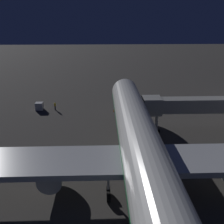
{
  "coord_description": "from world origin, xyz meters",
  "views": [
    {
      "loc": [
        4.8,
        41.6,
        20.95
      ],
      "look_at": [
        3.0,
        -7.08,
        3.5
      ],
      "focal_mm": 44.29,
      "sensor_mm": 36.0,
      "label": 1
    }
  ],
  "objects_px": {
    "ground_crew_marshaller_fwd": "(55,105)",
    "baggage_container_mid_row": "(39,106)",
    "jet_bridge": "(201,105)",
    "traffic_cone_nose_port": "(133,110)",
    "airliner_at_gate": "(144,156)",
    "traffic_cone_nose_starboard": "(114,110)"
  },
  "relations": [
    {
      "from": "airliner_at_gate",
      "to": "traffic_cone_nose_port",
      "type": "distance_m",
      "value": 30.66
    },
    {
      "from": "jet_bridge",
      "to": "ground_crew_marshaller_fwd",
      "type": "relative_size",
      "value": 12.98
    },
    {
      "from": "ground_crew_marshaller_fwd",
      "to": "traffic_cone_nose_starboard",
      "type": "height_order",
      "value": "ground_crew_marshaller_fwd"
    },
    {
      "from": "jet_bridge",
      "to": "traffic_cone_nose_port",
      "type": "height_order",
      "value": "jet_bridge"
    },
    {
      "from": "baggage_container_mid_row",
      "to": "traffic_cone_nose_starboard",
      "type": "height_order",
      "value": "baggage_container_mid_row"
    },
    {
      "from": "jet_bridge",
      "to": "baggage_container_mid_row",
      "type": "relative_size",
      "value": 14.49
    },
    {
      "from": "jet_bridge",
      "to": "traffic_cone_nose_port",
      "type": "distance_m",
      "value": 16.88
    },
    {
      "from": "airliner_at_gate",
      "to": "traffic_cone_nose_port",
      "type": "xyz_separation_m",
      "value": [
        -2.2,
        -30.18,
        -4.92
      ]
    },
    {
      "from": "ground_crew_marshaller_fwd",
      "to": "baggage_container_mid_row",
      "type": "bearing_deg",
      "value": -3.76
    },
    {
      "from": "ground_crew_marshaller_fwd",
      "to": "traffic_cone_nose_port",
      "type": "xyz_separation_m",
      "value": [
        -17.85,
        1.76,
        -0.77
      ]
    },
    {
      "from": "baggage_container_mid_row",
      "to": "airliner_at_gate",
      "type": "bearing_deg",
      "value": 120.92
    },
    {
      "from": "jet_bridge",
      "to": "airliner_at_gate",
      "type": "bearing_deg",
      "value": 54.48
    },
    {
      "from": "baggage_container_mid_row",
      "to": "ground_crew_marshaller_fwd",
      "type": "bearing_deg",
      "value": 176.24
    },
    {
      "from": "airliner_at_gate",
      "to": "baggage_container_mid_row",
      "type": "bearing_deg",
      "value": -59.08
    },
    {
      "from": "traffic_cone_nose_port",
      "to": "airliner_at_gate",
      "type": "bearing_deg",
      "value": 85.83
    },
    {
      "from": "jet_bridge",
      "to": "baggage_container_mid_row",
      "type": "xyz_separation_m",
      "value": [
        32.3,
        -13.92,
        -4.47
      ]
    },
    {
      "from": "ground_crew_marshaller_fwd",
      "to": "traffic_cone_nose_port",
      "type": "bearing_deg",
      "value": 174.38
    },
    {
      "from": "airliner_at_gate",
      "to": "ground_crew_marshaller_fwd",
      "type": "relative_size",
      "value": 32.84
    },
    {
      "from": "baggage_container_mid_row",
      "to": "traffic_cone_nose_starboard",
      "type": "xyz_separation_m",
      "value": [
        -17.07,
        2.0,
        -0.57
      ]
    },
    {
      "from": "jet_bridge",
      "to": "ground_crew_marshaller_fwd",
      "type": "distance_m",
      "value": 32.07
    },
    {
      "from": "jet_bridge",
      "to": "baggage_container_mid_row",
      "type": "height_order",
      "value": "jet_bridge"
    },
    {
      "from": "baggage_container_mid_row",
      "to": "ground_crew_marshaller_fwd",
      "type": "relative_size",
      "value": 0.9
    }
  ]
}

